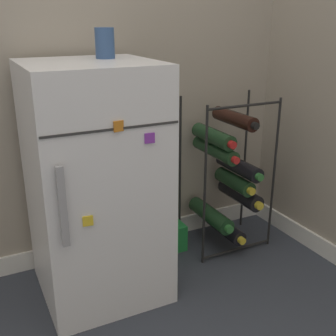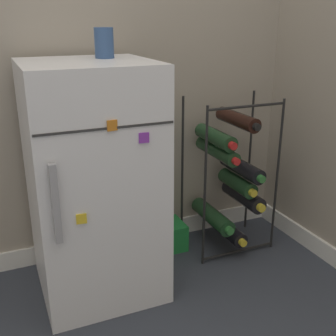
{
  "view_description": "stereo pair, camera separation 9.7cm",
  "coord_description": "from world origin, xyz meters",
  "px_view_note": "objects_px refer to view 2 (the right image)",
  "views": [
    {
      "loc": [
        -0.62,
        -1.21,
        1.1
      ],
      "look_at": [
        0.16,
        0.35,
        0.48
      ],
      "focal_mm": 45.0,
      "sensor_mm": 36.0,
      "label": 1
    },
    {
      "loc": [
        -0.53,
        -1.25,
        1.1
      ],
      "look_at": [
        0.16,
        0.35,
        0.48
      ],
      "focal_mm": 45.0,
      "sensor_mm": 36.0,
      "label": 2
    }
  ],
  "objects_px": {
    "soda_box": "(162,236)",
    "mini_fridge": "(94,183)",
    "wine_rack": "(229,179)",
    "fridge_top_cup": "(104,43)"
  },
  "relations": [
    {
      "from": "mini_fridge",
      "to": "wine_rack",
      "type": "height_order",
      "value": "mini_fridge"
    },
    {
      "from": "fridge_top_cup",
      "to": "soda_box",
      "type": "bearing_deg",
      "value": 20.07
    },
    {
      "from": "wine_rack",
      "to": "soda_box",
      "type": "xyz_separation_m",
      "value": [
        -0.32,
        0.09,
        -0.29
      ]
    },
    {
      "from": "wine_rack",
      "to": "soda_box",
      "type": "bearing_deg",
      "value": 164.34
    },
    {
      "from": "mini_fridge",
      "to": "soda_box",
      "type": "bearing_deg",
      "value": 25.01
    },
    {
      "from": "soda_box",
      "to": "mini_fridge",
      "type": "bearing_deg",
      "value": -154.99
    },
    {
      "from": "mini_fridge",
      "to": "fridge_top_cup",
      "type": "xyz_separation_m",
      "value": [
        0.09,
        0.07,
        0.53
      ]
    },
    {
      "from": "soda_box",
      "to": "wine_rack",
      "type": "bearing_deg",
      "value": -15.66
    },
    {
      "from": "mini_fridge",
      "to": "soda_box",
      "type": "xyz_separation_m",
      "value": [
        0.36,
        0.17,
        -0.41
      ]
    },
    {
      "from": "mini_fridge",
      "to": "wine_rack",
      "type": "relative_size",
      "value": 1.26
    }
  ]
}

